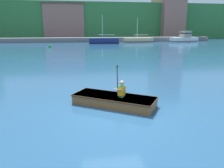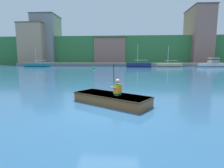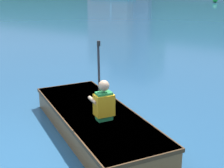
{
  "view_description": "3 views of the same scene",
  "coord_description": "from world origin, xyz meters",
  "px_view_note": "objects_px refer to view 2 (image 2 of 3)",
  "views": [
    {
      "loc": [
        -1.28,
        -7.01,
        2.97
      ],
      "look_at": [
        0.1,
        1.5,
        0.73
      ],
      "focal_mm": 35.0,
      "sensor_mm": 36.0,
      "label": 1
    },
    {
      "loc": [
        0.61,
        -5.93,
        1.77
      ],
      "look_at": [
        0.1,
        1.5,
        0.73
      ],
      "focal_mm": 28.0,
      "sensor_mm": 36.0,
      "label": 2
    },
    {
      "loc": [
        3.03,
        -3.3,
        2.58
      ],
      "look_at": [
        0.1,
        1.5,
        0.73
      ],
      "focal_mm": 55.0,
      "sensor_mm": 36.0,
      "label": 3
    }
  ],
  "objects_px": {
    "moored_boat_dock_center_far": "(169,65)",
    "channel_buoy": "(94,68)",
    "moored_boat_dock_west_end": "(212,64)",
    "moored_boat_dock_west_inner": "(139,65)",
    "person_paddler": "(117,88)",
    "rowboat_foreground": "(110,98)",
    "moored_boat_dock_center_near": "(37,65)"
  },
  "relations": [
    {
      "from": "moored_boat_dock_west_inner",
      "to": "moored_boat_dock_center_far",
      "type": "height_order",
      "value": "moored_boat_dock_west_inner"
    },
    {
      "from": "moored_boat_dock_center_far",
      "to": "moored_boat_dock_west_inner",
      "type": "bearing_deg",
      "value": -162.49
    },
    {
      "from": "person_paddler",
      "to": "channel_buoy",
      "type": "distance_m",
      "value": 27.48
    },
    {
      "from": "moored_boat_dock_west_end",
      "to": "rowboat_foreground",
      "type": "bearing_deg",
      "value": -120.67
    },
    {
      "from": "moored_boat_dock_center_far",
      "to": "channel_buoy",
      "type": "relative_size",
      "value": 8.51
    },
    {
      "from": "moored_boat_dock_west_end",
      "to": "moored_boat_dock_center_far",
      "type": "xyz_separation_m",
      "value": [
        -9.91,
        0.4,
        -0.34
      ]
    },
    {
      "from": "rowboat_foreground",
      "to": "moored_boat_dock_west_inner",
      "type": "bearing_deg",
      "value": 83.42
    },
    {
      "from": "moored_boat_dock_center_near",
      "to": "channel_buoy",
      "type": "xyz_separation_m",
      "value": [
        15.08,
        -7.49,
        -0.22
      ]
    },
    {
      "from": "moored_boat_dock_center_near",
      "to": "person_paddler",
      "type": "distance_m",
      "value": 40.14
    },
    {
      "from": "channel_buoy",
      "to": "person_paddler",
      "type": "bearing_deg",
      "value": -78.14
    },
    {
      "from": "moored_boat_dock_center_near",
      "to": "channel_buoy",
      "type": "height_order",
      "value": "moored_boat_dock_center_near"
    },
    {
      "from": "person_paddler",
      "to": "channel_buoy",
      "type": "xyz_separation_m",
      "value": [
        -5.64,
        26.89,
        -0.45
      ]
    },
    {
      "from": "moored_boat_dock_center_far",
      "to": "rowboat_foreground",
      "type": "xyz_separation_m",
      "value": [
        -11.36,
        -36.27,
        -0.21
      ]
    },
    {
      "from": "moored_boat_dock_west_end",
      "to": "moored_boat_dock_west_inner",
      "type": "distance_m",
      "value": 17.47
    },
    {
      "from": "moored_boat_dock_west_inner",
      "to": "moored_boat_dock_center_far",
      "type": "distance_m",
      "value": 7.81
    },
    {
      "from": "person_paddler",
      "to": "rowboat_foreground",
      "type": "bearing_deg",
      "value": 146.81
    },
    {
      "from": "moored_boat_dock_west_end",
      "to": "person_paddler",
      "type": "height_order",
      "value": "moored_boat_dock_west_end"
    },
    {
      "from": "moored_boat_dock_west_inner",
      "to": "moored_boat_dock_center_near",
      "type": "distance_m",
      "value": 24.34
    },
    {
      "from": "channel_buoy",
      "to": "moored_boat_dock_west_end",
      "type": "bearing_deg",
      "value": 19.02
    },
    {
      "from": "rowboat_foreground",
      "to": "person_paddler",
      "type": "xyz_separation_m",
      "value": [
        0.3,
        -0.19,
        0.45
      ]
    },
    {
      "from": "person_paddler",
      "to": "channel_buoy",
      "type": "height_order",
      "value": "person_paddler"
    },
    {
      "from": "moored_boat_dock_west_inner",
      "to": "rowboat_foreground",
      "type": "distance_m",
      "value": 34.15
    },
    {
      "from": "moored_boat_dock_west_inner",
      "to": "rowboat_foreground",
      "type": "xyz_separation_m",
      "value": [
        -3.91,
        -33.92,
        -0.28
      ]
    },
    {
      "from": "moored_boat_dock_west_end",
      "to": "moored_boat_dock_center_far",
      "type": "bearing_deg",
      "value": 177.66
    },
    {
      "from": "moored_boat_dock_center_near",
      "to": "person_paddler",
      "type": "bearing_deg",
      "value": -58.91
    },
    {
      "from": "moored_boat_dock_center_near",
      "to": "moored_boat_dock_center_far",
      "type": "bearing_deg",
      "value": 3.77
    },
    {
      "from": "moored_boat_dock_west_inner",
      "to": "person_paddler",
      "type": "xyz_separation_m",
      "value": [
        -3.61,
        -34.12,
        0.18
      ]
    },
    {
      "from": "moored_boat_dock_west_end",
      "to": "person_paddler",
      "type": "xyz_separation_m",
      "value": [
        -20.97,
        -36.06,
        -0.1
      ]
    },
    {
      "from": "person_paddler",
      "to": "moored_boat_dock_center_far",
      "type": "bearing_deg",
      "value": 73.13
    },
    {
      "from": "moored_boat_dock_center_far",
      "to": "channel_buoy",
      "type": "height_order",
      "value": "moored_boat_dock_center_far"
    },
    {
      "from": "rowboat_foreground",
      "to": "channel_buoy",
      "type": "height_order",
      "value": "channel_buoy"
    },
    {
      "from": "person_paddler",
      "to": "moored_boat_dock_west_inner",
      "type": "bearing_deg",
      "value": 83.95
    }
  ]
}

